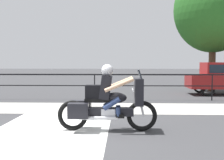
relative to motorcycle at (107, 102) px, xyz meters
The scene contains 6 objects.
ground_plane 1.11m from the motorcycle, behind, with size 120.00×120.00×0.00m, color #38383A.
sidewalk_band 3.47m from the motorcycle, 104.48° to the left, with size 44.00×2.40×0.01m, color #A8A59E.
crosswalk_band 1.58m from the motorcycle, 167.13° to the right, with size 2.82×6.00×0.01m, color silver.
fence_railing 5.55m from the motorcycle, 98.80° to the left, with size 36.00×0.05×1.15m.
motorcycle is the anchor object (origin of this frame).
tree_behind_sign 11.62m from the motorcycle, 59.92° to the left, with size 4.40×4.40×7.03m.
Camera 1 is at (1.21, -6.63, 1.68)m, focal length 45.00 mm.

